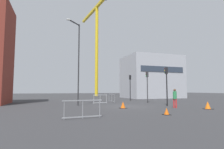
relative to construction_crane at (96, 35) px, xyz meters
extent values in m
plane|color=#333335|center=(-4.84, -33.61, -17.70)|extent=(160.00, 160.00, 0.00)
cube|color=#A8AAB2|center=(8.35, -16.32, -13.29)|extent=(11.30, 8.60, 8.82)
cube|color=#2D3847|center=(8.35, -20.65, -11.99)|extent=(9.49, 0.08, 1.10)
cylinder|color=yellow|center=(0.07, -0.55, -4.85)|extent=(0.90, 0.90, 25.71)
cube|color=yellow|center=(-0.38, 2.86, 8.40)|extent=(3.28, 19.59, 0.70)
cylinder|color=#2D2D30|center=(-9.41, -31.02, -13.24)|extent=(0.14, 0.14, 8.93)
cube|color=#2D2D30|center=(-10.05, -31.69, -8.87)|extent=(1.37, 1.42, 0.10)
ellipsoid|color=silver|center=(-10.70, -32.37, -8.89)|extent=(0.44, 0.24, 0.16)
cylinder|color=black|center=(-0.73, -34.63, -16.03)|extent=(0.12, 0.12, 3.34)
cube|color=black|center=(-0.73, -34.63, -14.01)|extent=(0.37, 0.35, 0.70)
sphere|color=#390605|center=(-0.87, -34.53, -13.79)|extent=(0.11, 0.11, 0.11)
sphere|color=#F2A514|center=(-0.87, -34.53, -14.01)|extent=(0.11, 0.11, 0.11)
sphere|color=#07330F|center=(-0.87, -34.53, -14.23)|extent=(0.11, 0.11, 0.11)
cylinder|color=#2D2D30|center=(-0.22, -29.69, -16.02)|extent=(0.12, 0.12, 3.36)
cube|color=#2D2D30|center=(-0.22, -29.69, -13.99)|extent=(0.30, 0.27, 0.70)
sphere|color=#390605|center=(-0.39, -29.67, -13.77)|extent=(0.11, 0.11, 0.11)
sphere|color=#3C2905|center=(-0.39, -29.67, -13.99)|extent=(0.11, 0.11, 0.11)
sphere|color=green|center=(-0.39, -29.67, -14.21)|extent=(0.11, 0.11, 0.11)
cylinder|color=black|center=(-0.23, -24.27, -16.04)|extent=(0.12, 0.12, 3.33)
cube|color=black|center=(-0.23, -24.27, -14.02)|extent=(0.37, 0.37, 0.70)
sphere|color=red|center=(-0.09, -24.15, -13.80)|extent=(0.11, 0.11, 0.11)
sphere|color=#3C2905|center=(-0.09, -24.15, -14.02)|extent=(0.11, 0.11, 0.11)
sphere|color=#07330F|center=(-0.09, -24.15, -14.24)|extent=(0.11, 0.11, 0.11)
cylinder|color=red|center=(-1.12, -36.55, -17.28)|extent=(0.14, 0.14, 0.84)
cylinder|color=red|center=(-1.25, -36.40, -17.28)|extent=(0.14, 0.14, 0.84)
cylinder|color=#2D844C|center=(-1.19, -36.47, -16.51)|extent=(0.34, 0.34, 0.70)
sphere|color=brown|center=(-1.19, -36.47, -16.05)|extent=(0.23, 0.23, 0.23)
cube|color=gray|center=(-4.04, -26.40, -16.65)|extent=(0.31, 2.07, 0.06)
cube|color=gray|center=(-4.04, -26.40, -17.60)|extent=(0.31, 2.07, 0.06)
cylinder|color=gray|center=(-3.92, -27.32, -17.18)|extent=(0.04, 0.04, 1.05)
cylinder|color=gray|center=(-4.04, -26.40, -17.18)|extent=(0.04, 0.04, 1.05)
cylinder|color=gray|center=(-4.15, -25.47, -17.18)|extent=(0.04, 0.04, 1.05)
cube|color=#B2B5BA|center=(-6.39, -28.93, -16.65)|extent=(1.82, 0.15, 0.06)
cube|color=#B2B5BA|center=(-6.39, -28.93, -17.60)|extent=(1.82, 0.15, 0.06)
cylinder|color=#B2B5BA|center=(-7.21, -28.97, -17.18)|extent=(0.04, 0.04, 1.05)
cylinder|color=#B2B5BA|center=(-6.39, -28.93, -17.18)|extent=(0.04, 0.04, 1.05)
cylinder|color=#B2B5BA|center=(-5.58, -28.89, -17.18)|extent=(0.04, 0.04, 1.05)
cube|color=gray|center=(-10.43, -40.09, -16.65)|extent=(2.36, 0.30, 0.06)
cube|color=gray|center=(-10.43, -40.09, -17.60)|extent=(2.36, 0.30, 0.06)
cylinder|color=gray|center=(-11.49, -40.20, -17.18)|extent=(0.04, 0.04, 1.05)
cylinder|color=gray|center=(-10.43, -40.09, -17.18)|extent=(0.04, 0.04, 1.05)
cylinder|color=gray|center=(-9.37, -39.98, -17.18)|extent=(0.04, 0.04, 1.05)
cube|color=black|center=(-4.84, -40.31, -17.69)|extent=(0.46, 0.46, 0.03)
cone|color=#E55B0F|center=(-4.84, -40.31, -17.47)|extent=(0.35, 0.35, 0.46)
cube|color=black|center=(-5.96, -35.33, -17.69)|extent=(0.60, 0.60, 0.03)
cone|color=#E55B0F|center=(-5.96, -35.33, -17.40)|extent=(0.46, 0.46, 0.61)
cube|color=black|center=(0.78, -38.33, -17.69)|extent=(0.66, 0.66, 0.03)
cone|color=orange|center=(0.78, -38.33, -17.37)|extent=(0.50, 0.50, 0.66)
camera|label=1|loc=(-12.26, -50.87, -16.05)|focal=29.28mm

